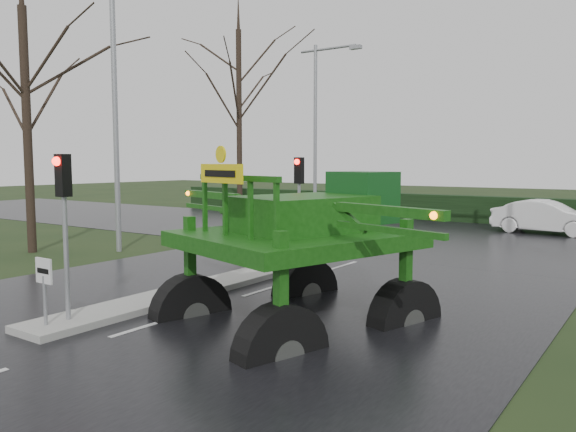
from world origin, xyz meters
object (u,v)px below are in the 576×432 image
Objects in this scene: keep_left_sign at (44,281)px; traffic_signal_mid at (299,186)px; traffic_signal_near at (64,201)px; street_light_left_far at (320,116)px; crop_sprayer at (198,217)px; white_sedan at (546,234)px; street_light_left_near at (120,90)px.

traffic_signal_mid reaches higher than keep_left_sign.
traffic_signal_near is (0.00, 0.49, 1.53)m from keep_left_sign.
street_light_left_far is 20.84m from crop_sprayer.
street_light_left_far is at bearing 99.24° from white_sedan.
street_light_left_near is at bearing -167.79° from traffic_signal_mid.
street_light_left_far is 2.09× the size of white_sedan.
street_light_left_far reaches higher than traffic_signal_mid.
crop_sprayer reaches higher than traffic_signal_mid.
keep_left_sign is 11.32m from street_light_left_near.
white_sedan is at bearing 76.84° from traffic_signal_near.
street_light_left_near reaches higher than keep_left_sign.
street_light_left_far is at bearing 108.17° from traffic_signal_near.
crop_sprayer reaches higher than white_sedan.
traffic_signal_mid is at bearing 120.50° from crop_sprayer.
white_sedan is (3.65, 19.54, -2.17)m from crop_sprayer.
street_light_left_far is (-6.89, 12.51, 3.40)m from traffic_signal_mid.
white_sedan is (5.11, 22.34, -1.06)m from keep_left_sign.
traffic_signal_mid is 0.35× the size of street_light_left_near.
street_light_left_far is at bearing 118.86° from traffic_signal_mid.
crop_sprayer reaches higher than traffic_signal_near.
white_sedan is at bearing 69.05° from traffic_signal_mid.
crop_sprayer is at bearing 62.49° from keep_left_sign.
traffic_signal_near is at bearing -90.00° from traffic_signal_mid.
street_light_left_near is (-6.89, 7.50, 4.93)m from keep_left_sign.
street_light_left_near reaches higher than white_sedan.
street_light_left_far is at bearing 90.00° from street_light_left_near.
street_light_left_near is 2.09× the size of white_sedan.
white_sedan is (12.00, 0.84, -5.99)m from street_light_left_far.
white_sedan is at bearing 3.98° from street_light_left_far.
keep_left_sign is at bearing -90.00° from traffic_signal_near.
traffic_signal_near is 0.35× the size of street_light_left_far.
traffic_signal_near is at bearing -105.03° from crop_sprayer.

